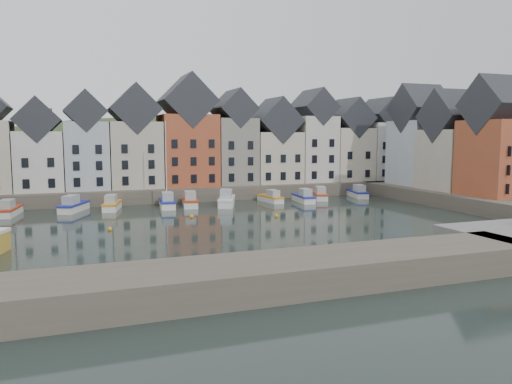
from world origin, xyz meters
TOP-DOWN VIEW (x-y plane):
  - ground at (0.00, 0.00)m, footprint 260.00×260.00m
  - far_quay at (0.00, 30.00)m, footprint 90.00×16.00m
  - right_quay at (37.00, 3.00)m, footprint 14.00×54.00m
  - near_wall at (-10.00, -22.00)m, footprint 50.00×6.00m
  - hillside at (0.02, 56.00)m, footprint 153.60×70.40m
  - far_terrace at (3.21, 28.00)m, footprint 72.37×8.16m
  - right_terrace at (36.00, 8.07)m, footprint 8.30×24.25m
  - mooring_buoys at (-4.00, 5.33)m, footprint 20.50×5.50m
  - boat_a at (-25.16, 17.59)m, footprint 2.81×6.30m
  - boat_b at (-17.55, 18.55)m, footprint 4.30×6.66m
  - boat_c at (-12.63, 18.33)m, footprint 3.16×6.35m
  - boat_d at (-5.22, 17.81)m, footprint 2.69×6.59m
  - boat_e at (-1.97, 17.84)m, footprint 3.07×6.72m
  - boat_f at (3.10, 16.72)m, footprint 4.42×7.26m
  - boat_g at (10.52, 18.10)m, footprint 2.43×5.72m
  - boat_h at (15.22, 16.42)m, footprint 2.52×6.20m
  - boat_i at (19.00, 18.42)m, footprint 3.79×6.31m
  - boat_j at (26.06, 18.68)m, footprint 3.23×6.36m

SIDE VIEW (x-z plane):
  - hillside at x=0.02m, z-range -49.96..14.04m
  - ground at x=0.00m, z-range 0.00..0.00m
  - mooring_buoys at x=-4.00m, z-range -0.10..0.40m
  - boat_g at x=10.52m, z-range -0.43..1.70m
  - boat_i at x=19.00m, z-range -0.47..1.85m
  - boat_h at x=15.22m, z-range -0.47..1.85m
  - boat_a at x=-25.16m, z-range -0.47..1.86m
  - boat_c at x=-12.63m, z-range -0.47..1.86m
  - boat_j at x=26.06m, z-range -0.47..1.86m
  - boat_b at x=-17.55m, z-range -0.50..1.96m
  - boat_e at x=-1.97m, z-range -0.50..1.98m
  - boat_f at x=3.10m, z-range -0.54..2.13m
  - boat_d at x=-5.22m, z-range -5.33..6.92m
  - far_quay at x=0.00m, z-range 0.00..2.00m
  - right_quay at x=37.00m, z-range 0.00..2.00m
  - near_wall at x=-10.00m, z-range 0.00..2.00m
  - far_terrace at x=3.21m, z-range -0.01..17.76m
  - right_terrace at x=36.00m, z-range 0.73..17.10m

